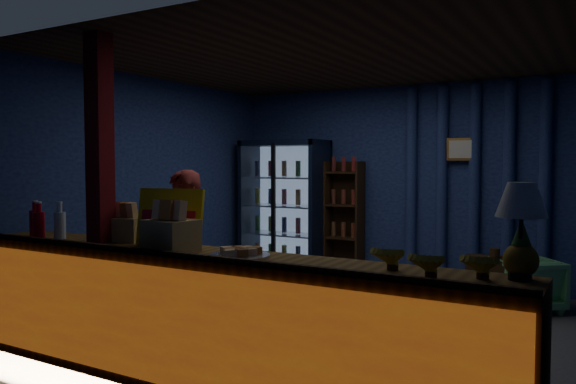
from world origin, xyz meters
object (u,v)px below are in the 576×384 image
green_chair (527,284)px  table_lamp (521,204)px  pastry_tray (240,254)px  shopkeeper (184,257)px

green_chair → table_lamp: 3.40m
pastry_tray → table_lamp: bearing=5.6°
table_lamp → pastry_tray: bearing=-174.4°
green_chair → table_lamp: bearing=58.8°
shopkeeper → table_lamp: (2.80, -0.52, 0.60)m
green_chair → shopkeeper: bearing=10.3°
green_chair → pastry_tray: pastry_tray is taller
pastry_tray → table_lamp: (1.72, 0.17, 0.39)m
green_chair → pastry_tray: (-1.38, -3.38, 0.69)m
green_chair → pastry_tray: 3.71m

